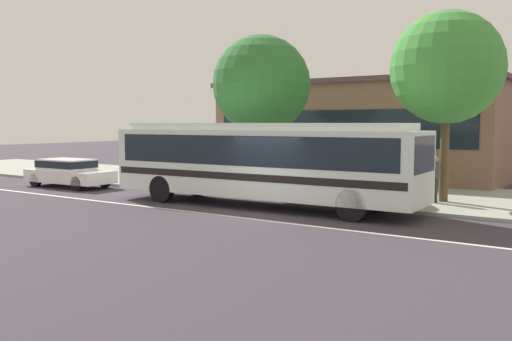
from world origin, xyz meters
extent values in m
plane|color=#3B343E|center=(0.00, 0.00, 0.00)|extent=(120.00, 120.00, 0.00)
cube|color=#999C8E|center=(0.00, 6.81, 0.06)|extent=(60.00, 8.00, 0.12)
cube|color=silver|center=(0.00, -0.80, 0.00)|extent=(56.00, 0.16, 0.01)
cube|color=white|center=(-0.99, 1.46, 1.57)|extent=(11.50, 2.72, 2.28)
cube|color=white|center=(-0.99, 1.46, 2.83)|extent=(10.58, 2.40, 0.24)
cube|color=#19232D|center=(-0.99, 1.46, 2.02)|extent=(10.81, 2.72, 1.00)
cube|color=black|center=(-0.99, 1.46, 1.16)|extent=(11.27, 2.74, 0.24)
cube|color=#19232D|center=(4.68, 1.61, 2.02)|extent=(0.18, 2.14, 1.10)
cylinder|color=black|center=(2.87, 2.63, 0.50)|extent=(1.01, 0.31, 1.00)
cylinder|color=black|center=(2.93, 0.49, 0.50)|extent=(1.01, 0.31, 1.00)
cylinder|color=black|center=(-4.68, 2.44, 0.50)|extent=(1.01, 0.31, 1.00)
cylinder|color=black|center=(-4.62, 0.30, 0.50)|extent=(1.01, 0.31, 1.00)
cube|color=white|center=(-11.52, 1.52, 0.52)|extent=(4.42, 1.85, 0.55)
cube|color=white|center=(-11.74, 1.52, 1.04)|extent=(2.49, 1.60, 0.50)
cube|color=#19232D|center=(-11.74, 1.52, 1.06)|extent=(2.53, 1.62, 0.32)
cylinder|color=black|center=(-10.09, 2.32, 0.32)|extent=(0.64, 0.23, 0.64)
cylinder|color=black|center=(-10.06, 0.78, 0.32)|extent=(0.64, 0.23, 0.64)
cylinder|color=black|center=(-12.99, 2.26, 0.32)|extent=(0.64, 0.23, 0.64)
cylinder|color=black|center=(-12.95, 0.72, 0.32)|extent=(0.64, 0.23, 0.64)
cylinder|color=#7C7057|center=(-2.64, 4.12, 0.55)|extent=(0.14, 0.14, 0.85)
cylinder|color=#7C7057|center=(-2.50, 4.03, 0.55)|extent=(0.14, 0.14, 0.85)
cylinder|color=purple|center=(-2.57, 4.08, 1.29)|extent=(0.47, 0.47, 0.64)
sphere|color=tan|center=(-2.57, 4.08, 1.72)|extent=(0.21, 0.21, 0.21)
cylinder|color=#2C3B32|center=(-0.29, 3.98, 0.56)|extent=(0.14, 0.14, 0.89)
cylinder|color=#2C3B32|center=(-0.42, 3.90, 0.56)|extent=(0.14, 0.14, 0.89)
cylinder|color=gold|center=(-0.36, 3.94, 1.30)|extent=(0.47, 0.47, 0.58)
sphere|color=tan|center=(-0.36, 3.94, 1.71)|extent=(0.23, 0.23, 0.23)
cylinder|color=#32382D|center=(4.09, 5.08, 0.55)|extent=(0.14, 0.14, 0.86)
cylinder|color=#32382D|center=(4.05, 4.93, 0.55)|extent=(0.14, 0.14, 0.86)
cylinder|color=#444B46|center=(4.07, 5.00, 1.27)|extent=(0.42, 0.42, 0.58)
sphere|color=tan|center=(4.07, 5.00, 1.67)|extent=(0.23, 0.23, 0.23)
cylinder|color=gray|center=(2.55, 3.37, 1.34)|extent=(0.08, 0.08, 2.43)
cube|color=yellow|center=(2.55, 3.37, 2.35)|extent=(0.12, 0.44, 0.56)
cylinder|color=brown|center=(-3.55, 5.40, 1.62)|extent=(0.40, 0.40, 3.00)
sphere|color=#306F31|center=(-3.55, 5.40, 4.60)|extent=(4.23, 4.23, 4.23)
cylinder|color=brown|center=(4.24, 5.52, 1.82)|extent=(0.32, 0.32, 3.39)
sphere|color=#42923C|center=(4.24, 5.52, 4.91)|extent=(3.99, 3.99, 3.99)
cube|color=#875F4C|center=(-2.18, 13.11, 2.44)|extent=(14.57, 6.62, 4.89)
cube|color=#19232D|center=(-2.18, 9.78, 2.69)|extent=(13.40, 0.04, 1.76)
cube|color=#573D45|center=(-2.18, 13.11, 5.01)|extent=(14.97, 7.02, 0.24)
camera|label=1|loc=(9.65, -14.72, 2.96)|focal=38.84mm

